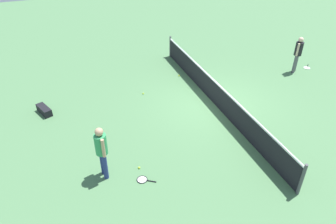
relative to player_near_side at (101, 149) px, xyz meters
The scene contains 10 objects.
ground_plane 5.52m from the player_near_side, 117.32° to the left, with size 40.00×40.00×0.00m, color #4C7A4C.
court_net 5.45m from the player_near_side, 117.32° to the left, with size 10.09×0.09×1.07m.
player_near_side is the anchor object (origin of this frame).
player_far_side 10.38m from the player_near_side, 111.16° to the left, with size 0.48×0.48×1.70m.
tennis_racket_near_player 1.51m from the player_near_side, 59.79° to the left, with size 0.47×0.58×0.03m.
tennis_racket_far_player 11.31m from the player_near_side, 110.07° to the left, with size 0.52×0.55×0.03m.
tennis_ball_near_player 4.88m from the player_near_side, 150.36° to the left, with size 0.07×0.07×0.07m, color #C6E033.
tennis_ball_by_net 6.85m from the player_near_side, 139.70° to the left, with size 0.07×0.07×0.07m, color #C6E033.
tennis_ball_midcourt 1.40m from the player_near_side, 85.68° to the left, with size 0.07×0.07×0.07m, color #C6E033.
equipment_bag 4.46m from the player_near_side, 158.97° to the right, with size 0.85×0.57×0.28m.
Camera 1 is at (9.35, -5.37, 6.60)m, focal length 33.45 mm.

